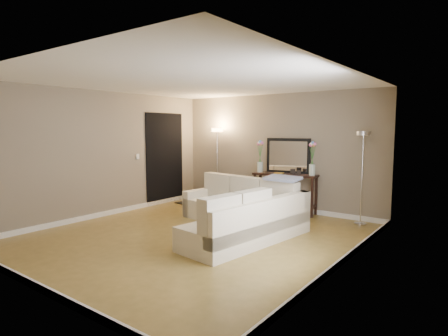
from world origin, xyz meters
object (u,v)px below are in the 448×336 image
Objects in this scene: sectional_sofa at (241,213)px; console_table at (281,190)px; floor_lamp_unlit at (363,159)px; floor_lamp_lit at (217,150)px.

console_table is at bearing 94.30° from sectional_sofa.
floor_lamp_unlit reaches higher than console_table.
sectional_sofa is 2.80m from floor_lamp_lit.
floor_lamp_unlit is (1.72, -0.02, 0.77)m from console_table.
floor_lamp_unlit is at bearing -1.19° from floor_lamp_lit.
floor_lamp_lit reaches higher than sectional_sofa.
console_table is 0.81× the size of floor_lamp_unlit.
console_table is at bearing -1.68° from floor_lamp_lit.
sectional_sofa is at bearing -132.97° from floor_lamp_unlit.
floor_lamp_unlit is at bearing -0.67° from console_table.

